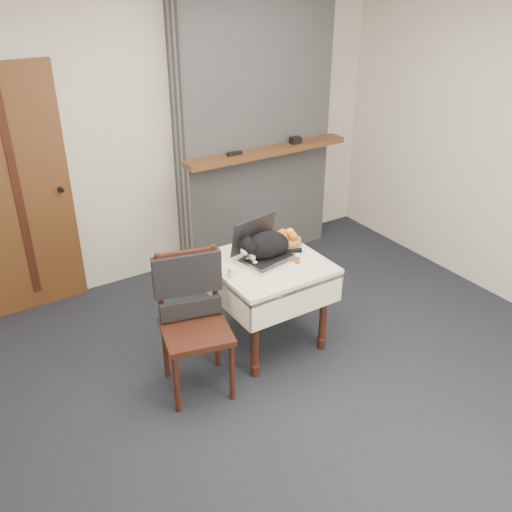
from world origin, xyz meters
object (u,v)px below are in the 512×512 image
(pill_bottle, at_px, (298,259))
(fruit_basket, at_px, (286,240))
(laptop, at_px, (262,249))
(cat, at_px, (268,245))
(side_table, at_px, (268,275))
(door, at_px, (18,196))
(cream_jar, at_px, (232,272))
(chair, at_px, (191,303))

(pill_bottle, xyz_separation_m, fruit_basket, (0.08, 0.27, 0.01))
(laptop, relative_size, cat, 0.91)
(side_table, xyz_separation_m, cat, (0.03, 0.05, 0.21))
(door, distance_m, cat, 2.01)
(side_table, relative_size, laptop, 1.73)
(laptop, bearing_deg, side_table, -101.16)
(door, distance_m, fruit_basket, 2.12)
(cream_jar, bearing_deg, pill_bottle, -10.57)
(cream_jar, distance_m, chair, 0.36)
(pill_bottle, bearing_deg, door, 133.25)
(fruit_basket, bearing_deg, pill_bottle, -107.61)
(side_table, bearing_deg, door, 132.47)
(cream_jar, bearing_deg, side_table, 7.84)
(cream_jar, height_order, pill_bottle, pill_bottle)
(cream_jar, bearing_deg, laptop, 19.74)
(side_table, distance_m, pill_bottle, 0.26)
(cat, bearing_deg, cream_jar, -171.24)
(fruit_basket, bearing_deg, door, 139.91)
(cream_jar, xyz_separation_m, pill_bottle, (0.49, -0.09, 0.00))
(cat, bearing_deg, door, 128.00)
(laptop, height_order, cat, laptop)
(door, xyz_separation_m, chair, (0.69, -1.59, -0.37))
(door, relative_size, chair, 2.03)
(pill_bottle, distance_m, fruit_basket, 0.28)
(chair, bearing_deg, door, 127.10)
(cream_jar, bearing_deg, chair, -170.84)
(side_table, xyz_separation_m, fruit_basket, (0.25, 0.13, 0.16))
(fruit_basket, distance_m, chair, 0.96)
(laptop, relative_size, fruit_basket, 1.99)
(pill_bottle, xyz_separation_m, chair, (-0.83, 0.04, -0.11))
(side_table, xyz_separation_m, laptop, (0.00, 0.07, 0.19))
(cream_jar, xyz_separation_m, fruit_basket, (0.58, 0.17, 0.02))
(cat, height_order, chair, chair)
(cream_jar, xyz_separation_m, chair, (-0.34, -0.06, -0.11))
(door, height_order, chair, door)
(door, height_order, cat, door)
(cream_jar, bearing_deg, door, 124.06)
(laptop, distance_m, cream_jar, 0.35)
(side_table, bearing_deg, chair, -171.48)
(chair, bearing_deg, side_table, 22.08)
(side_table, xyz_separation_m, chair, (-0.67, -0.10, 0.04))
(side_table, bearing_deg, cream_jar, -172.16)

